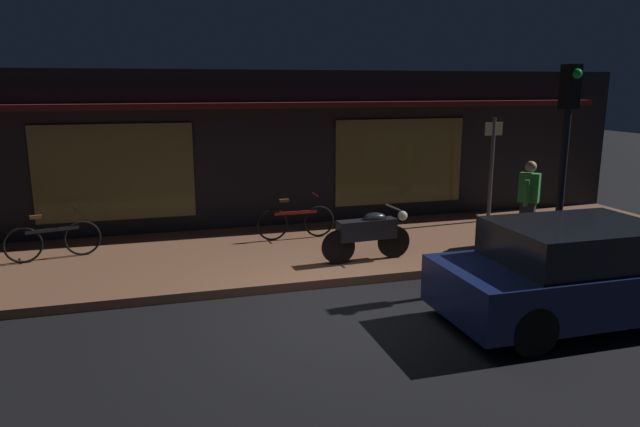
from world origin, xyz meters
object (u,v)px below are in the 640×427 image
object	(u,v)px
motorcycle	(368,234)
sign_post	(492,163)
bicycle_parked	(296,222)
parked_car_far	(580,273)
person_bystander	(528,201)
traffic_light_pole	(566,135)
bicycle_extra	(53,240)

from	to	relation	value
motorcycle	sign_post	size ratio (longest dim) A/B	0.71
bicycle_parked	sign_post	distance (m)	4.86
motorcycle	parked_car_far	xyz separation A→B (m)	(1.98, -3.10, 0.06)
person_bystander	traffic_light_pole	xyz separation A→B (m)	(-0.65, -1.74, 1.45)
parked_car_far	person_bystander	bearing A→B (deg)	65.88
motorcycle	bicycle_extra	world-z (taller)	motorcycle
bicycle_extra	sign_post	xyz separation A→B (m)	(9.35, 0.52, 1.00)
motorcycle	traffic_light_pole	world-z (taller)	traffic_light_pole
bicycle_parked	motorcycle	bearing A→B (deg)	-64.53
motorcycle	bicycle_extra	bearing A→B (deg)	163.08
bicycle_parked	bicycle_extra	size ratio (longest dim) A/B	1.02
bicycle_parked	traffic_light_pole	bearing A→B (deg)	-42.55
sign_post	parked_car_far	distance (m)	5.67
bicycle_extra	sign_post	distance (m)	9.42
bicycle_parked	bicycle_extra	world-z (taller)	same
sign_post	parked_car_far	xyz separation A→B (m)	(-1.87, -5.30, -0.81)
parked_car_far	traffic_light_pole	bearing A→B (deg)	62.07
bicycle_extra	person_bystander	xyz separation A→B (m)	(8.97, -1.47, 0.52)
bicycle_extra	motorcycle	bearing A→B (deg)	-16.92
sign_post	parked_car_far	world-z (taller)	sign_post
bicycle_extra	parked_car_far	distance (m)	8.88
bicycle_extra	person_bystander	world-z (taller)	person_bystander
bicycle_parked	parked_car_far	world-z (taller)	parked_car_far
person_bystander	motorcycle	bearing A→B (deg)	-176.60
traffic_light_pole	bicycle_extra	bearing A→B (deg)	158.91
bicycle_parked	sign_post	world-z (taller)	sign_post
motorcycle	parked_car_far	bearing A→B (deg)	-57.37
bicycle_extra	parked_car_far	bearing A→B (deg)	-32.52
bicycle_parked	person_bystander	distance (m)	4.69
motorcycle	person_bystander	world-z (taller)	person_bystander
bicycle_parked	person_bystander	size ratio (longest dim) A/B	0.99
traffic_light_pole	parked_car_far	world-z (taller)	traffic_light_pole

